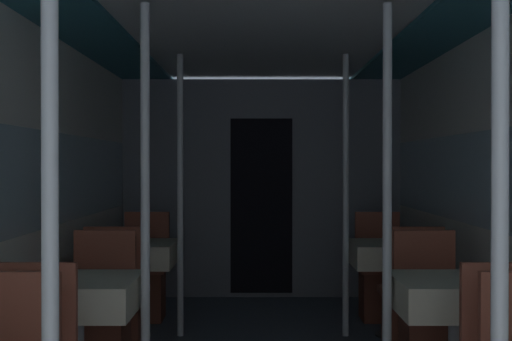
{
  "coord_description": "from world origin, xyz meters",
  "views": [
    {
      "loc": [
        -0.06,
        -1.31,
        1.37
      ],
      "look_at": [
        -0.05,
        2.59,
        1.34
      ],
      "focal_mm": 50.0,
      "sensor_mm": 36.0,
      "label": 1
    }
  ],
  "objects_px": {
    "dining_table_left_2": "(131,257)",
    "chair_right_near_2": "(408,314)",
    "support_pole_right_0": "(498,248)",
    "support_pole_right_1": "(385,209)",
    "chair_left_far_1": "(98,334)",
    "support_pole_left_2": "(179,195)",
    "chair_left_far_2": "(143,286)",
    "support_pole_left_0": "(48,248)",
    "chair_right_far_2": "(379,285)",
    "dining_table_right_1": "(455,299)",
    "support_pole_left_1": "(143,209)",
    "chair_left_near_2": "(116,314)",
    "dining_table_left_1": "(74,299)",
    "chair_right_far_1": "(428,334)",
    "support_pole_right_2": "(344,195)",
    "dining_table_right_2": "(392,256)"
  },
  "relations": [
    {
      "from": "chair_right_near_2",
      "to": "chair_left_near_2",
      "type": "bearing_deg",
      "value": 180.0
    },
    {
      "from": "chair_left_far_1",
      "to": "support_pole_right_2",
      "type": "xyz_separation_m",
      "value": [
        1.71,
        1.19,
        0.83
      ]
    },
    {
      "from": "dining_table_left_1",
      "to": "chair_right_near_2",
      "type": "height_order",
      "value": "chair_right_near_2"
    },
    {
      "from": "dining_table_left_2",
      "to": "support_pole_left_2",
      "type": "relative_size",
      "value": 0.33
    },
    {
      "from": "chair_right_far_1",
      "to": "support_pole_right_1",
      "type": "relative_size",
      "value": 0.42
    },
    {
      "from": "chair_left_far_1",
      "to": "chair_right_far_1",
      "type": "height_order",
      "value": "same"
    },
    {
      "from": "dining_table_left_2",
      "to": "chair_right_near_2",
      "type": "distance_m",
      "value": 2.21
    },
    {
      "from": "dining_table_left_1",
      "to": "support_pole_left_2",
      "type": "height_order",
      "value": "support_pole_left_2"
    },
    {
      "from": "support_pole_left_1",
      "to": "dining_table_left_2",
      "type": "xyz_separation_m",
      "value": [
        -0.38,
        1.8,
        -0.49
      ]
    },
    {
      "from": "dining_table_left_1",
      "to": "chair_left_far_1",
      "type": "bearing_deg",
      "value": 90.0
    },
    {
      "from": "chair_left_near_2",
      "to": "support_pole_left_2",
      "type": "height_order",
      "value": "support_pole_left_2"
    },
    {
      "from": "support_pole_left_0",
      "to": "chair_left_far_2",
      "type": "height_order",
      "value": "support_pole_left_0"
    },
    {
      "from": "support_pole_left_2",
      "to": "chair_right_far_1",
      "type": "xyz_separation_m",
      "value": [
        1.71,
        -1.19,
        -0.83
      ]
    },
    {
      "from": "support_pole_right_1",
      "to": "dining_table_right_2",
      "type": "bearing_deg",
      "value": 77.95
    },
    {
      "from": "chair_left_far_2",
      "to": "support_pole_left_2",
      "type": "bearing_deg",
      "value": 122.3
    },
    {
      "from": "chair_left_far_1",
      "to": "support_pole_left_1",
      "type": "relative_size",
      "value": 0.42
    },
    {
      "from": "chair_left_far_2",
      "to": "chair_right_near_2",
      "type": "distance_m",
      "value": 2.42
    },
    {
      "from": "chair_right_near_2",
      "to": "support_pole_right_2",
      "type": "bearing_deg",
      "value": 122.3
    },
    {
      "from": "support_pole_right_0",
      "to": "chair_right_far_2",
      "type": "relative_size",
      "value": 2.39
    },
    {
      "from": "support_pole_left_1",
      "to": "chair_right_near_2",
      "type": "relative_size",
      "value": 2.39
    },
    {
      "from": "chair_left_far_1",
      "to": "chair_left_near_2",
      "type": "height_order",
      "value": "same"
    },
    {
      "from": "dining_table_left_2",
      "to": "chair_left_near_2",
      "type": "relative_size",
      "value": 0.79
    },
    {
      "from": "support_pole_left_1",
      "to": "chair_right_far_2",
      "type": "height_order",
      "value": "support_pole_left_1"
    },
    {
      "from": "chair_left_far_1",
      "to": "chair_right_near_2",
      "type": "relative_size",
      "value": 1.0
    },
    {
      "from": "dining_table_left_2",
      "to": "support_pole_right_1",
      "type": "bearing_deg",
      "value": -46.46
    },
    {
      "from": "support_pole_right_0",
      "to": "support_pole_right_2",
      "type": "distance_m",
      "value": 3.6
    },
    {
      "from": "support_pole_left_1",
      "to": "dining_table_right_1",
      "type": "distance_m",
      "value": 1.78
    },
    {
      "from": "chair_left_near_2",
      "to": "chair_right_near_2",
      "type": "height_order",
      "value": "same"
    },
    {
      "from": "support_pole_left_0",
      "to": "chair_right_far_2",
      "type": "distance_m",
      "value": 4.62
    },
    {
      "from": "dining_table_left_1",
      "to": "dining_table_left_2",
      "type": "height_order",
      "value": "same"
    },
    {
      "from": "support_pole_left_2",
      "to": "support_pole_right_0",
      "type": "height_order",
      "value": "same"
    },
    {
      "from": "chair_left_near_2",
      "to": "support_pole_right_1",
      "type": "height_order",
      "value": "support_pole_right_1"
    },
    {
      "from": "dining_table_left_1",
      "to": "support_pole_right_0",
      "type": "distance_m",
      "value": 2.53
    },
    {
      "from": "support_pole_left_0",
      "to": "dining_table_right_1",
      "type": "distance_m",
      "value": 2.53
    },
    {
      "from": "support_pole_right_0",
      "to": "support_pole_right_1",
      "type": "relative_size",
      "value": 1.0
    },
    {
      "from": "support_pole_left_1",
      "to": "chair_left_far_2",
      "type": "height_order",
      "value": "support_pole_left_1"
    },
    {
      "from": "chair_right_far_2",
      "to": "dining_table_left_2",
      "type": "bearing_deg",
      "value": 16.18
    },
    {
      "from": "chair_right_far_2",
      "to": "support_pole_right_2",
      "type": "height_order",
      "value": "support_pole_right_2"
    },
    {
      "from": "chair_left_far_2",
      "to": "dining_table_right_2",
      "type": "xyz_separation_m",
      "value": [
        2.1,
        -0.61,
        0.34
      ]
    },
    {
      "from": "support_pole_right_0",
      "to": "support_pole_right_1",
      "type": "xyz_separation_m",
      "value": [
        0.0,
        1.8,
        0.0
      ]
    },
    {
      "from": "chair_left_far_1",
      "to": "support_pole_right_0",
      "type": "xyz_separation_m",
      "value": [
        1.71,
        -2.41,
        0.83
      ]
    },
    {
      "from": "chair_left_far_2",
      "to": "support_pole_right_0",
      "type": "distance_m",
      "value": 4.62
    },
    {
      "from": "support_pole_right_1",
      "to": "support_pole_right_2",
      "type": "relative_size",
      "value": 1.0
    },
    {
      "from": "dining_table_left_2",
      "to": "dining_table_right_2",
      "type": "distance_m",
      "value": 2.1
    },
    {
      "from": "dining_table_left_1",
      "to": "chair_right_near_2",
      "type": "xyz_separation_m",
      "value": [
        2.1,
        1.19,
        -0.34
      ]
    },
    {
      "from": "chair_left_far_2",
      "to": "dining_table_right_1",
      "type": "xyz_separation_m",
      "value": [
        2.1,
        -2.41,
        0.34
      ]
    },
    {
      "from": "dining_table_left_1",
      "to": "support_pole_left_2",
      "type": "distance_m",
      "value": 1.91
    },
    {
      "from": "dining_table_left_2",
      "to": "chair_left_far_2",
      "type": "height_order",
      "value": "chair_left_far_2"
    },
    {
      "from": "chair_left_far_2",
      "to": "dining_table_right_1",
      "type": "height_order",
      "value": "chair_left_far_2"
    },
    {
      "from": "chair_left_far_2",
      "to": "dining_table_right_1",
      "type": "distance_m",
      "value": 3.21
    }
  ]
}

